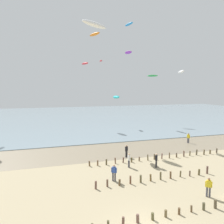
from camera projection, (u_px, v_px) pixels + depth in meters
The scene contains 20 objects.
wet_sand_strip at pixel (94, 152), 30.48m from camera, with size 120.00×8.33×0.01m, color gray.
sea at pixel (71, 117), 67.89m from camera, with size 160.00×70.00×0.10m, color #7F939E.
groyne_near at pixel (187, 210), 15.55m from camera, with size 14.24×0.30×0.72m.
groyne_mid at pixel (155, 177), 21.06m from camera, with size 12.61×0.34×0.85m.
groyne_far at pixel (161, 156), 27.52m from camera, with size 18.63×0.37×0.80m.
person_nearest_camera at pixel (188, 138), 35.47m from camera, with size 0.32×0.55×1.71m.
person_by_waterline at pixel (114, 172), 20.91m from camera, with size 0.52×0.36×1.71m.
person_left_flank at pixel (156, 160), 24.53m from camera, with size 0.39×0.47×1.71m.
person_right_flank at pixel (126, 151), 28.15m from camera, with size 0.48×0.39×1.71m.
person_far_down_beach at pixel (129, 160), 24.51m from camera, with size 0.25×0.57×1.71m.
person_trailing_behind at pixel (209, 187), 17.85m from camera, with size 0.48×0.39×1.71m.
kite_aloft_1 at pixel (129, 24), 40.14m from camera, with size 2.60×0.83×0.42m, color #2384D1.
kite_aloft_2 at pixel (116, 97), 29.20m from camera, with size 2.46×0.79×0.39m, color #19B2B7.
kite_aloft_4 at pixel (95, 34), 35.90m from camera, with size 2.92×0.94×0.47m, color orange.
kite_aloft_6 at pixel (152, 76), 53.81m from camera, with size 2.78×0.89×0.44m, color green.
kite_aloft_7 at pixel (85, 63), 49.85m from camera, with size 3.07×0.98×0.49m, color red.
kite_aloft_8 at pixel (101, 61), 53.89m from camera, with size 2.16×0.69×0.35m, color red.
kite_aloft_10 at pixel (128, 52), 53.70m from camera, with size 3.09×0.99×0.49m, color purple.
kite_aloft_11 at pixel (181, 72), 38.58m from camera, with size 3.25×1.04×0.52m, color white.
kite_aloft_12 at pixel (95, 24), 18.95m from camera, with size 2.97×0.95×0.48m, color white.
Camera 1 is at (-5.58, -11.15, 9.29)m, focal length 33.52 mm.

